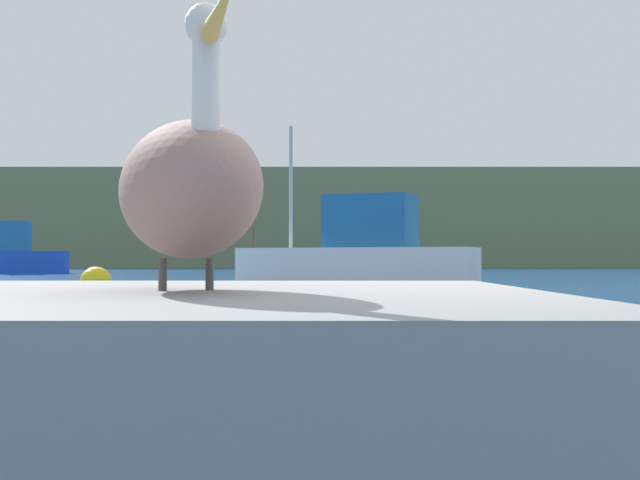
{
  "coord_description": "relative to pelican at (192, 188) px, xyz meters",
  "views": [
    {
      "loc": [
        -0.84,
        -3.66,
        0.86
      ],
      "look_at": [
        -0.9,
        13.24,
        1.25
      ],
      "focal_mm": 44.51,
      "sensor_mm": 36.0,
      "label": 1
    }
  ],
  "objects": [
    {
      "name": "fishing_boat_white",
      "position": [
        1.73,
        22.52,
        -0.11
      ],
      "size": [
        7.84,
        4.84,
        5.25
      ],
      "rotation": [
        0.0,
        0.0,
        2.75
      ],
      "color": "white",
      "rests_on": "ground"
    },
    {
      "name": "fishing_boat_blue",
      "position": [
        -16.41,
        41.75,
        -0.09
      ],
      "size": [
        5.0,
        2.17,
        4.33
      ],
      "rotation": [
        0.0,
        0.0,
        3.27
      ],
      "color": "blue",
      "rests_on": "ground"
    },
    {
      "name": "hillside_backdrop",
      "position": [
        1.3,
        76.56,
        3.53
      ],
      "size": [
        140.0,
        13.56,
        9.27
      ],
      "primitive_type": "cube",
      "color": "#6B7A51",
      "rests_on": "ground"
    },
    {
      "name": "pier_dock",
      "position": [
        -0.0,
        0.01,
        -0.73
      ],
      "size": [
        2.53,
        2.64,
        0.74
      ],
      "primitive_type": "cube",
      "color": "gray",
      "rests_on": "ground"
    },
    {
      "name": "pelican",
      "position": [
        0.0,
        0.0,
        0.0
      ],
      "size": [
        0.78,
        1.43,
        0.9
      ],
      "rotation": [
        0.0,
        0.0,
        -1.27
      ],
      "color": "gray",
      "rests_on": "pier_dock"
    },
    {
      "name": "mooring_buoy",
      "position": [
        -4.39,
        14.36,
        -0.77
      ],
      "size": [
        0.68,
        0.68,
        0.68
      ],
      "primitive_type": "sphere",
      "color": "yellow",
      "rests_on": "ground"
    },
    {
      "name": "ground_plane",
      "position": [
        1.3,
        0.88,
        -1.11
      ],
      "size": [
        260.0,
        260.0,
        0.0
      ],
      "primitive_type": "plane",
      "color": "#194C93"
    }
  ]
}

